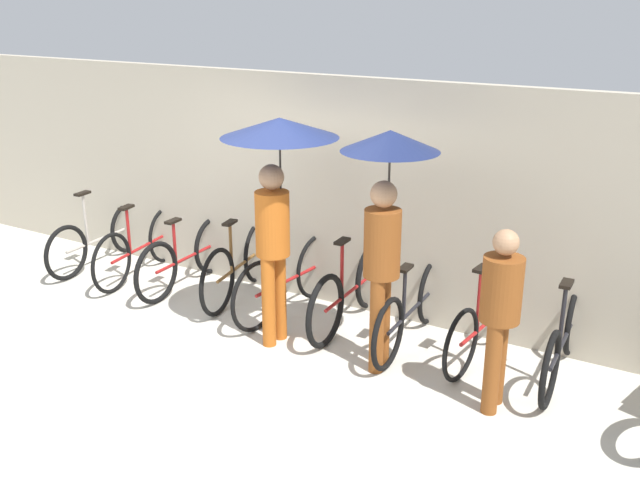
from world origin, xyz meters
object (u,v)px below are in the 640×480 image
Objects in this scene: parked_bicycle_3 at (239,264)px; pedestrian_leading at (277,166)px; parked_bicycle_1 at (140,246)px; pedestrian_center at (386,195)px; parked_bicycle_4 at (289,279)px; parked_bicycle_8 at (563,341)px; parked_bicycle_7 at (485,322)px; parked_bicycle_2 at (186,257)px; parked_bicycle_0 at (99,237)px; parked_bicycle_6 at (411,309)px; pedestrian_trailing at (500,308)px; parked_bicycle_5 at (350,290)px.

pedestrian_leading is at bearing -133.23° from parked_bicycle_3.
pedestrian_center is at bearing -107.11° from parked_bicycle_1.
parked_bicycle_4 is 1.03× the size of parked_bicycle_8.
parked_bicycle_3 is 0.80× the size of pedestrian_center.
parked_bicycle_1 is at bearing 96.85° from parked_bicycle_7.
parked_bicycle_4 is at bearing 97.83° from parked_bicycle_7.
parked_bicycle_7 reaches higher than parked_bicycle_2.
parked_bicycle_7 is at bearing 86.92° from parked_bicycle_8.
parked_bicycle_1 is at bearing 163.67° from pedestrian_center.
parked_bicycle_0 is 0.99× the size of parked_bicycle_4.
parked_bicycle_7 reaches higher than parked_bicycle_8.
parked_bicycle_6 is at bearing -94.01° from parked_bicycle_0.
pedestrian_center is (2.72, -0.51, 1.22)m from parked_bicycle_2.
parked_bicycle_7 is (4.89, 0.06, 0.01)m from parked_bicycle_0.
pedestrian_leading is (-2.54, -0.60, 1.37)m from parked_bicycle_8.
parked_bicycle_7 is 1.00m from pedestrian_trailing.
parked_bicycle_2 is at bearing 87.90° from parked_bicycle_6.
parked_bicycle_2 is 2.79m from parked_bicycle_6.
pedestrian_trailing is at bearing -101.03° from parked_bicycle_4.
parked_bicycle_3 reaches higher than parked_bicycle_4.
parked_bicycle_2 is at bearing 88.57° from parked_bicycle_8.
parked_bicycle_8 is 2.95m from pedestrian_leading.
parked_bicycle_3 is at bearing 155.91° from pedestrian_center.
parked_bicycle_1 is 0.99× the size of parked_bicycle_5.
parked_bicycle_0 is at bearing 87.40° from parked_bicycle_2.
parked_bicycle_5 is 2.09m from parked_bicycle_8.
pedestrian_leading is at bearing 113.34° from parked_bicycle_6.
pedestrian_center reaches higher than parked_bicycle_4.
parked_bicycle_1 is 0.81× the size of pedestrian_leading.
pedestrian_trailing is (2.43, -0.71, 0.50)m from parked_bicycle_4.
pedestrian_trailing reaches higher than parked_bicycle_3.
parked_bicycle_0 is 4.33m from pedestrian_center.
pedestrian_leading is at bearing 101.21° from parked_bicycle_8.
parked_bicycle_1 is at bearing -94.97° from parked_bicycle_0.
parked_bicycle_5 is 0.83× the size of pedestrian_center.
pedestrian_center is 1.33m from pedestrian_trailing.
parked_bicycle_1 is 4.89m from parked_bicycle_8.
parked_bicycle_6 is 1.86m from pedestrian_leading.
parked_bicycle_5 is (1.40, -0.02, -0.00)m from parked_bicycle_3.
parked_bicycle_6 is (1.40, -0.00, -0.02)m from parked_bicycle_4.
pedestrian_center reaches higher than parked_bicycle_6.
parked_bicycle_2 reaches higher than parked_bicycle_4.
parked_bicycle_6 is (3.49, -0.00, -0.01)m from parked_bicycle_1.
parked_bicycle_1 is at bearing 83.56° from parked_bicycle_3.
parked_bicycle_7 is (2.09, 0.07, -0.02)m from parked_bicycle_4.
pedestrian_trailing is (1.10, -0.21, -0.71)m from pedestrian_center.
parked_bicycle_1 is at bearing 168.95° from pedestrian_trailing.
parked_bicycle_5 is at bearing -91.00° from parked_bicycle_2.
parked_bicycle_6 is at bearing 143.42° from pedestrian_trailing.
pedestrian_leading is 1.09m from pedestrian_center.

